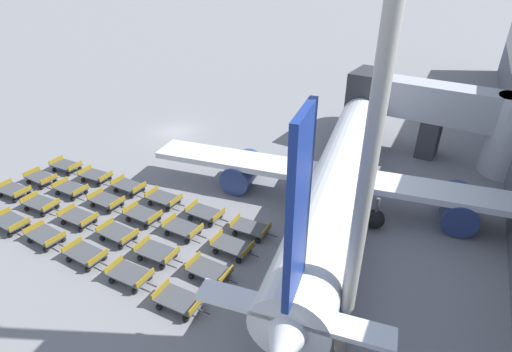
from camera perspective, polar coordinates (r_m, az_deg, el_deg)
name	(u,v)px	position (r m, az deg, el deg)	size (l,w,h in m)	color
ground_plane	(176,132)	(42.43, -11.40, 6.22)	(500.00, 500.00, 0.00)	gray
jet_bridge	(456,116)	(38.18, 26.71, 7.67)	(16.00, 5.41, 6.84)	#A8AAB2
airplane	(345,165)	(29.20, 12.58, 1.51)	(28.79, 35.68, 12.13)	silver
baggage_dolly_row_near_col_b	(11,222)	(31.40, -31.63, -5.68)	(3.15, 1.69, 0.92)	#424449
baggage_dolly_row_near_col_c	(46,236)	(28.87, -27.86, -7.62)	(3.15, 1.70, 0.92)	#424449
baggage_dolly_row_near_col_d	(86,255)	(26.26, -23.16, -10.29)	(3.14, 1.66, 0.92)	#424449
baggage_dolly_row_near_col_e	(130,275)	(23.99, -17.57, -13.33)	(3.11, 1.57, 0.92)	#424449
baggage_dolly_row_near_col_f	(179,301)	(21.96, -10.95, -17.09)	(3.10, 1.56, 0.92)	#424449
baggage_dolly_row_mid_a_col_a	(14,191)	(35.31, -31.31, -1.82)	(3.10, 1.56, 0.92)	#424449
baggage_dolly_row_mid_a_col_b	(41,204)	(32.52, -28.37, -3.55)	(3.11, 1.58, 0.92)	#424449
baggage_dolly_row_mid_a_col_c	(78,218)	(29.78, -24.03, -5.48)	(3.12, 1.60, 0.92)	#424449
baggage_dolly_row_mid_a_col_d	(118,234)	(27.26, -19.12, -7.82)	(3.14, 1.67, 0.92)	#424449
baggage_dolly_row_mid_a_col_e	(157,253)	(25.07, -13.96, -10.58)	(3.10, 1.56, 0.92)	#424449
baggage_dolly_row_mid_a_col_f	(209,271)	(23.30, -6.68, -13.36)	(3.13, 1.64, 0.92)	#424449
baggage_dolly_row_mid_b_col_a	(41,178)	(36.18, -28.36, -0.29)	(3.15, 1.69, 0.92)	#424449
baggage_dolly_row_mid_b_col_b	(71,189)	(33.50, -24.92, -1.72)	(3.12, 1.61, 0.92)	#424449
baggage_dolly_row_mid_b_col_c	(107,201)	(30.92, -20.55, -3.38)	(3.14, 1.65, 0.92)	#424449
baggage_dolly_row_mid_b_col_d	(143,215)	(28.55, -15.84, -5.41)	(3.14, 1.65, 0.92)	#424449
baggage_dolly_row_mid_b_col_e	(183,229)	(26.65, -10.43, -7.43)	(3.13, 1.64, 0.92)	#424449
baggage_dolly_row_mid_b_col_f	(232,247)	(24.83, -3.44, -10.04)	(3.13, 1.62, 0.92)	#424449
baggage_dolly_row_far_col_a	(66,166)	(37.33, -25.48, 1.30)	(3.10, 1.56, 0.92)	#424449
baggage_dolly_row_far_col_b	(96,176)	(34.67, -21.91, 0.00)	(3.12, 1.59, 0.92)	#424449
baggage_dolly_row_far_col_c	(129,187)	(32.25, -17.71, -1.44)	(3.13, 1.63, 0.92)	#424449
baggage_dolly_row_far_col_d	(164,199)	(29.97, -13.02, -3.21)	(3.12, 1.61, 0.92)	#424449
baggage_dolly_row_far_col_e	(205,213)	(27.87, -7.28, -5.33)	(3.13, 1.62, 0.92)	#424449
baggage_dolly_row_far_col_f	(250,228)	(26.25, -0.81, -7.51)	(3.11, 1.58, 0.92)	#424449
apron_light_mast	(381,86)	(13.41, 17.44, 12.11)	(2.00, 0.71, 22.36)	#ADA89E
stand_guidance_stripe	(314,262)	(24.67, 8.26, -12.05)	(4.13, 27.55, 0.01)	yellow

